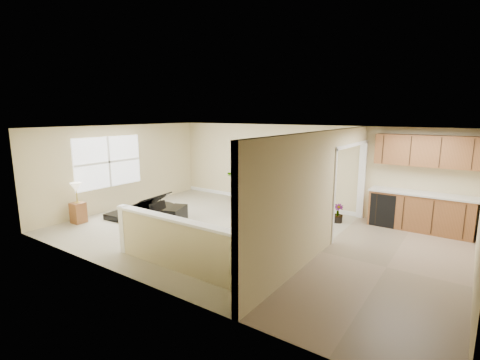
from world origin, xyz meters
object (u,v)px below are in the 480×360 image
Objects in this scene: piano at (144,195)px; palm_plant at (247,184)px; loveseat at (292,198)px; piano_bench at (175,216)px; accent_table at (253,192)px; small_plant at (338,215)px; lamp_stand at (78,206)px.

piano is 1.53× the size of palm_plant.
piano is 3.17m from palm_plant.
piano reaches higher than loveseat.
palm_plant reaches higher than piano_bench.
accent_table is (-1.16, -0.39, 0.12)m from loveseat.
piano is 5.29m from small_plant.
piano_bench is at bearing -96.04° from palm_plant.
piano is at bearing -125.38° from accent_table.
loveseat is (1.73, 3.16, 0.07)m from piano_bench.
accent_table is at bearing 48.33° from piano.
loveseat is at bearing 38.68° from piano.
piano reaches higher than accent_table.
piano reaches higher than palm_plant.
piano_bench is 1.50× the size of small_plant.
palm_plant is (-0.26, 0.09, 0.20)m from accent_table.
piano_bench is 2.62m from lamp_stand.
small_plant is (1.59, -0.52, -0.11)m from loveseat.
piano_bench is at bearing 29.12° from lamp_stand.
piano_bench is 0.68× the size of lamp_stand.
palm_plant is (-1.42, -0.30, 0.32)m from loveseat.
accent_table is at bearing -18.44° from palm_plant.
lamp_stand is at bearing -150.88° from piano_bench.
piano is 3.25m from accent_table.
lamp_stand is (-0.97, -1.39, -0.16)m from piano.
loveseat is 1.23m from accent_table.
accent_table is at bearing 54.82° from lamp_stand.
piano_bench is 0.45× the size of loveseat.
accent_table is at bearing -173.80° from loveseat.
piano_bench is 1.08× the size of accent_table.
small_plant is at bearing -4.11° from palm_plant.
lamp_stand is at bearing -125.18° from accent_table.
small_plant is (4.63, 2.51, -0.40)m from piano.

